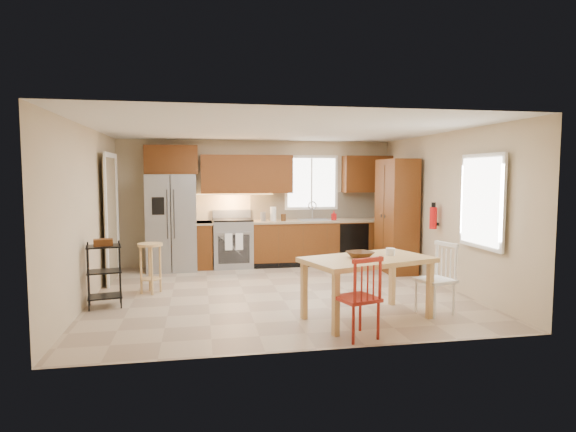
# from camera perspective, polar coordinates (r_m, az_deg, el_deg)

# --- Properties ---
(floor) EXTENTS (5.50, 5.50, 0.00)m
(floor) POSITION_cam_1_polar(r_m,az_deg,el_deg) (7.53, -1.15, -9.04)
(floor) COLOR tan
(floor) RESTS_ON ground
(ceiling) EXTENTS (5.50, 5.00, 0.02)m
(ceiling) POSITION_cam_1_polar(r_m,az_deg,el_deg) (7.34, -1.18, 10.26)
(ceiling) COLOR silver
(ceiling) RESTS_ON ground
(wall_back) EXTENTS (5.50, 0.02, 2.50)m
(wall_back) POSITION_cam_1_polar(r_m,az_deg,el_deg) (9.80, -3.53, 1.61)
(wall_back) COLOR #CCB793
(wall_back) RESTS_ON ground
(wall_front) EXTENTS (5.50, 0.02, 2.50)m
(wall_front) POSITION_cam_1_polar(r_m,az_deg,el_deg) (4.89, 3.57, -1.79)
(wall_front) COLOR #CCB793
(wall_front) RESTS_ON ground
(wall_left) EXTENTS (0.02, 5.00, 2.50)m
(wall_left) POSITION_cam_1_polar(r_m,az_deg,el_deg) (7.41, -22.66, 0.14)
(wall_left) COLOR #CCB793
(wall_left) RESTS_ON ground
(wall_right) EXTENTS (0.02, 5.00, 2.50)m
(wall_right) POSITION_cam_1_polar(r_m,az_deg,el_deg) (8.24, 18.08, 0.73)
(wall_right) COLOR #CCB793
(wall_right) RESTS_ON ground
(refrigerator) EXTENTS (0.92, 0.75, 1.82)m
(refrigerator) POSITION_cam_1_polar(r_m,az_deg,el_deg) (9.40, -13.58, -0.74)
(refrigerator) COLOR gray
(refrigerator) RESTS_ON floor
(range_stove) EXTENTS (0.76, 0.63, 0.92)m
(range_stove) POSITION_cam_1_polar(r_m,az_deg,el_deg) (9.52, -6.56, -3.29)
(range_stove) COLOR gray
(range_stove) RESTS_ON floor
(base_cabinet_narrow) EXTENTS (0.30, 0.60, 0.90)m
(base_cabinet_narrow) POSITION_cam_1_polar(r_m,az_deg,el_deg) (9.51, -9.88, -3.40)
(base_cabinet_narrow) COLOR #5A3110
(base_cabinet_narrow) RESTS_ON floor
(base_cabinet_run) EXTENTS (2.92, 0.60, 0.90)m
(base_cabinet_run) POSITION_cam_1_polar(r_m,az_deg,el_deg) (9.83, 4.21, -3.07)
(base_cabinet_run) COLOR #5A3110
(base_cabinet_run) RESTS_ON floor
(dishwasher) EXTENTS (0.60, 0.02, 0.78)m
(dishwasher) POSITION_cam_1_polar(r_m,az_deg,el_deg) (9.71, 7.85, -3.20)
(dishwasher) COLOR black
(dishwasher) RESTS_ON floor
(backsplash) EXTENTS (2.92, 0.03, 0.55)m
(backsplash) POSITION_cam_1_polar(r_m,az_deg,el_deg) (10.03, 3.82, 1.26)
(backsplash) COLOR beige
(backsplash) RESTS_ON wall_back
(upper_over_fridge) EXTENTS (1.00, 0.35, 0.55)m
(upper_over_fridge) POSITION_cam_1_polar(r_m,az_deg,el_deg) (9.56, -13.66, 6.49)
(upper_over_fridge) COLOR #612D10
(upper_over_fridge) RESTS_ON wall_back
(upper_left_block) EXTENTS (1.80, 0.35, 0.75)m
(upper_left_block) POSITION_cam_1_polar(r_m,az_deg,el_deg) (9.58, -4.91, 4.97)
(upper_left_block) COLOR #612D10
(upper_left_block) RESTS_ON wall_back
(upper_right_block) EXTENTS (1.00, 0.35, 0.75)m
(upper_right_block) POSITION_cam_1_polar(r_m,az_deg,el_deg) (10.14, 9.36, 4.92)
(upper_right_block) COLOR #612D10
(upper_right_block) RESTS_ON wall_back
(window_back) EXTENTS (1.12, 0.04, 1.12)m
(window_back) POSITION_cam_1_polar(r_m,az_deg,el_deg) (9.96, 2.79, 3.97)
(window_back) COLOR white
(window_back) RESTS_ON wall_back
(sink) EXTENTS (0.62, 0.46, 0.16)m
(sink) POSITION_cam_1_polar(r_m,az_deg,el_deg) (9.73, 3.14, -0.71)
(sink) COLOR gray
(sink) RESTS_ON base_cabinet_run
(undercab_glow) EXTENTS (1.60, 0.30, 0.01)m
(undercab_glow) POSITION_cam_1_polar(r_m,az_deg,el_deg) (9.54, -6.67, 2.58)
(undercab_glow) COLOR #FFBF66
(undercab_glow) RESTS_ON wall_back
(soap_bottle) EXTENTS (0.09, 0.09, 0.19)m
(soap_bottle) POSITION_cam_1_polar(r_m,az_deg,el_deg) (9.72, 5.46, 0.07)
(soap_bottle) COLOR red
(soap_bottle) RESTS_ON base_cabinet_run
(paper_towel) EXTENTS (0.12, 0.12, 0.28)m
(paper_towel) POSITION_cam_1_polar(r_m,az_deg,el_deg) (9.51, -1.77, 0.25)
(paper_towel) COLOR white
(paper_towel) RESTS_ON base_cabinet_run
(canister_steel) EXTENTS (0.11, 0.11, 0.18)m
(canister_steel) POSITION_cam_1_polar(r_m,az_deg,el_deg) (9.48, -2.96, -0.07)
(canister_steel) COLOR gray
(canister_steel) RESTS_ON base_cabinet_run
(canister_wood) EXTENTS (0.10, 0.10, 0.14)m
(canister_wood) POSITION_cam_1_polar(r_m,az_deg,el_deg) (9.51, -0.55, -0.17)
(canister_wood) COLOR #523016
(canister_wood) RESTS_ON base_cabinet_run
(pantry) EXTENTS (0.50, 0.95, 2.10)m
(pantry) POSITION_cam_1_polar(r_m,az_deg,el_deg) (9.19, 12.72, 0.02)
(pantry) COLOR #5A3110
(pantry) RESTS_ON floor
(fire_extinguisher) EXTENTS (0.12, 0.12, 0.36)m
(fire_extinguisher) POSITION_cam_1_polar(r_m,az_deg,el_deg) (8.32, 16.83, -0.23)
(fire_extinguisher) COLOR red
(fire_extinguisher) RESTS_ON wall_right
(window_right) EXTENTS (0.04, 1.02, 1.32)m
(window_right) POSITION_cam_1_polar(r_m,az_deg,el_deg) (7.20, 22.00, 1.63)
(window_right) COLOR white
(window_right) RESTS_ON wall_right
(doorway) EXTENTS (0.04, 0.95, 2.10)m
(doorway) POSITION_cam_1_polar(r_m,az_deg,el_deg) (8.68, -20.30, -0.45)
(doorway) COLOR #8C7A59
(doorway) RESTS_ON wall_left
(dining_table) EXTENTS (1.77, 1.31, 0.77)m
(dining_table) POSITION_cam_1_polar(r_m,az_deg,el_deg) (6.21, 9.35, -8.50)
(dining_table) COLOR tan
(dining_table) RESTS_ON floor
(chair_red) EXTENTS (0.54, 0.54, 0.93)m
(chair_red) POSITION_cam_1_polar(r_m,az_deg,el_deg) (5.49, 8.20, -9.45)
(chair_red) COLOR #AD281A
(chair_red) RESTS_ON floor
(chair_white) EXTENTS (0.54, 0.54, 0.93)m
(chair_white) POSITION_cam_1_polar(r_m,az_deg,el_deg) (6.62, 17.03, -7.12)
(chair_white) COLOR white
(chair_white) RESTS_ON floor
(table_bowl) EXTENTS (0.40, 0.40, 0.08)m
(table_bowl) POSITION_cam_1_polar(r_m,az_deg,el_deg) (6.10, 8.53, -4.96)
(table_bowl) COLOR #523016
(table_bowl) RESTS_ON dining_table
(table_jar) EXTENTS (0.15, 0.15, 0.14)m
(table_jar) POSITION_cam_1_polar(r_m,az_deg,el_deg) (6.34, 12.04, -4.36)
(table_jar) COLOR white
(table_jar) RESTS_ON dining_table
(bar_stool) EXTENTS (0.41, 0.41, 0.77)m
(bar_stool) POSITION_cam_1_polar(r_m,az_deg,el_deg) (7.72, -15.96, -5.96)
(bar_stool) COLOR tan
(bar_stool) RESTS_ON floor
(utility_cart) EXTENTS (0.50, 0.42, 0.89)m
(utility_cart) POSITION_cam_1_polar(r_m,az_deg,el_deg) (7.10, -20.94, -6.54)
(utility_cart) COLOR black
(utility_cart) RESTS_ON floor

